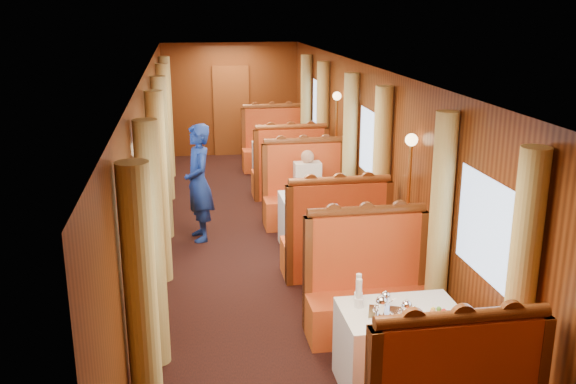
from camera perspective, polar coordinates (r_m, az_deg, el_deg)
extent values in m
cube|color=brown|center=(14.51, -5.06, 7.18)|extent=(0.80, 0.04, 2.00)
cube|color=white|center=(5.92, 9.90, -13.60)|extent=(1.05, 0.72, 0.75)
cube|color=red|center=(4.75, 14.87, -15.38)|extent=(1.30, 0.12, 0.80)
cylinder|color=brown|center=(4.54, 15.28, -10.64)|extent=(1.23, 0.10, 0.10)
cube|color=red|center=(6.78, 7.22, -10.80)|extent=(1.30, 0.55, 0.45)
cube|color=red|center=(6.71, 6.90, -5.22)|extent=(1.30, 0.12, 0.80)
cylinder|color=brown|center=(6.56, 7.03, -1.65)|extent=(1.23, 0.10, 0.10)
cube|color=white|center=(9.00, 2.73, -2.65)|extent=(1.05, 0.72, 0.75)
cube|color=red|center=(8.18, 4.09, -5.78)|extent=(1.30, 0.55, 0.45)
cube|color=red|center=(7.77, 4.54, -2.10)|extent=(1.30, 0.12, 0.80)
cylinder|color=brown|center=(7.64, 4.61, 1.03)|extent=(1.23, 0.10, 0.10)
cube|color=red|center=(9.93, 1.59, -1.70)|extent=(1.30, 0.55, 0.45)
cube|color=red|center=(9.96, 1.39, 2.10)|extent=(1.30, 0.12, 0.80)
cylinder|color=brown|center=(9.86, 1.41, 4.58)|extent=(1.23, 0.10, 0.10)
cube|color=white|center=(12.31, -0.62, 2.61)|extent=(1.05, 0.72, 0.75)
cube|color=red|center=(11.44, 0.10, 0.76)|extent=(1.30, 0.55, 0.45)
cube|color=red|center=(11.08, 0.28, 3.58)|extent=(1.30, 0.12, 0.80)
cylinder|color=brown|center=(10.99, 0.28, 5.82)|extent=(1.23, 0.10, 0.10)
cube|color=red|center=(13.25, -1.23, 2.95)|extent=(1.30, 0.55, 0.45)
cube|color=red|center=(13.33, -1.38, 5.77)|extent=(1.30, 0.12, 0.80)
cylinder|color=brown|center=(13.26, -1.39, 7.64)|extent=(1.23, 0.10, 0.10)
cube|color=silver|center=(5.66, 8.93, -10.60)|extent=(0.40, 0.35, 0.01)
cylinder|color=white|center=(5.72, 13.18, -10.57)|extent=(0.21, 0.21, 0.01)
cylinder|color=white|center=(5.73, 6.31, -9.75)|extent=(0.08, 0.08, 0.08)
cylinder|color=white|center=(5.67, 6.35, -8.55)|extent=(0.05, 0.05, 0.18)
cylinder|color=white|center=(5.83, 6.26, -9.27)|extent=(0.08, 0.08, 0.08)
cylinder|color=white|center=(5.77, 6.30, -8.08)|extent=(0.05, 0.05, 0.18)
cylinder|color=silver|center=(8.86, 2.64, 0.08)|extent=(0.06, 0.06, 0.14)
cylinder|color=silver|center=(12.23, -0.51, 4.66)|extent=(0.06, 0.06, 0.14)
cylinder|color=tan|center=(4.58, -12.74, -11.81)|extent=(0.22, 0.22, 2.35)
cylinder|color=tan|center=(6.00, -11.96, -4.80)|extent=(0.22, 0.22, 2.35)
cylinder|color=tan|center=(5.16, 19.90, -9.05)|extent=(0.22, 0.22, 2.35)
cylinder|color=tan|center=(6.46, 13.32, -3.35)|extent=(0.22, 0.22, 2.35)
cylinder|color=tan|center=(7.84, -11.40, 0.28)|extent=(0.22, 0.22, 2.35)
cylinder|color=tan|center=(9.35, -11.11, 2.90)|extent=(0.22, 0.22, 2.35)
cylinder|color=tan|center=(8.20, 8.24, 1.14)|extent=(0.22, 0.22, 2.35)
cylinder|color=tan|center=(9.65, 5.51, 3.55)|extent=(0.22, 0.22, 2.35)
cylinder|color=tan|center=(11.25, -10.86, 5.17)|extent=(0.22, 0.22, 2.35)
cylinder|color=tan|center=(12.78, -10.71, 6.51)|extent=(0.22, 0.22, 2.35)
cylinder|color=tan|center=(11.50, 3.08, 5.68)|extent=(0.22, 0.22, 2.35)
cylinder|color=tan|center=(13.00, 1.62, 6.95)|extent=(0.22, 0.22, 2.35)
cylinder|color=#BF8C3F|center=(7.00, -11.69, -3.88)|extent=(0.04, 0.04, 1.85)
sphere|color=#FFD18C|center=(6.73, -12.15, 3.78)|extent=(0.14, 0.14, 0.14)
cylinder|color=#BF8C3F|center=(7.40, 10.53, -2.68)|extent=(0.04, 0.04, 1.85)
sphere|color=#FFD18C|center=(7.15, 10.92, 4.57)|extent=(0.14, 0.14, 0.14)
cylinder|color=#BF8C3F|center=(10.35, -11.01, 2.78)|extent=(0.04, 0.04, 1.85)
sphere|color=#FFD18C|center=(10.17, -11.30, 8.02)|extent=(0.14, 0.14, 0.14)
cylinder|color=#BF8C3F|center=(10.63, 4.27, 3.40)|extent=(0.04, 0.04, 1.85)
sphere|color=#FFD18C|center=(10.45, 4.38, 8.50)|extent=(0.14, 0.14, 0.14)
imported|color=navy|center=(9.25, -7.95, 0.82)|extent=(0.51, 0.68, 1.70)
cube|color=beige|center=(9.68, 1.73, 1.07)|extent=(0.40, 0.24, 0.55)
sphere|color=tan|center=(9.59, 1.75, 3.15)|extent=(0.20, 0.20, 0.20)
cube|color=beige|center=(9.59, 1.91, -0.52)|extent=(0.36, 0.30, 0.14)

